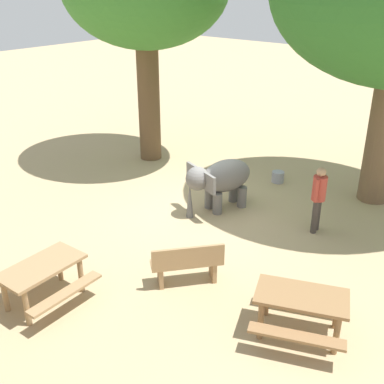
% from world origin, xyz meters
% --- Properties ---
extents(ground_plane, '(60.00, 60.00, 0.00)m').
position_xyz_m(ground_plane, '(0.00, 0.00, 0.00)').
color(ground_plane, tan).
extents(elephant, '(1.43, 1.88, 1.31)m').
position_xyz_m(elephant, '(-0.24, -0.17, 0.83)').
color(elephant, slate).
rests_on(elephant, ground_plane).
extents(person_handler, '(0.32, 0.51, 1.62)m').
position_xyz_m(person_handler, '(-2.68, -0.68, 0.95)').
color(person_handler, '#3F3833').
rests_on(person_handler, ground_plane).
extents(wooden_bench, '(1.19, 1.34, 0.88)m').
position_xyz_m(wooden_bench, '(-1.73, 2.85, 0.47)').
color(wooden_bench, '#9E7A51').
rests_on(wooden_bench, ground_plane).
extents(picnic_table_near, '(1.96, 1.95, 0.78)m').
position_xyz_m(picnic_table_near, '(-4.08, 2.72, 0.59)').
color(picnic_table_near, olive).
rests_on(picnic_table_near, ground_plane).
extents(picnic_table_far, '(1.56, 1.58, 0.78)m').
position_xyz_m(picnic_table_far, '(-0.06, 4.94, 0.59)').
color(picnic_table_far, '#9E7A51').
rests_on(picnic_table_far, ground_plane).
extents(feed_bucket, '(0.36, 0.36, 0.32)m').
position_xyz_m(feed_bucket, '(-0.51, -2.67, 0.16)').
color(feed_bucket, gray).
rests_on(feed_bucket, ground_plane).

